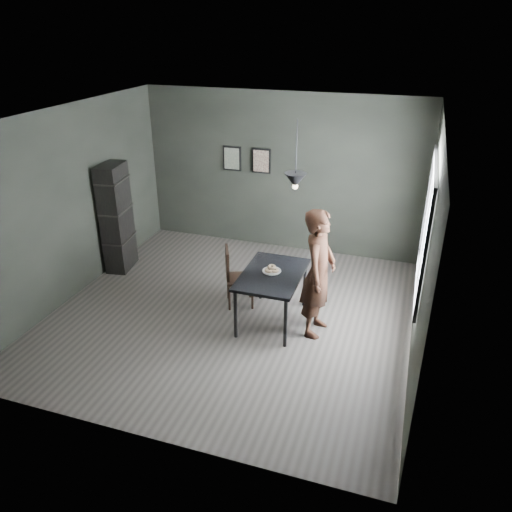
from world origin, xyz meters
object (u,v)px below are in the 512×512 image
(wood_chair, at_px, (234,273))
(shelf_unit, at_px, (116,218))
(cafe_table, at_px, (272,278))
(woman, at_px, (318,273))
(pendant_lamp, at_px, (295,180))
(white_plate, at_px, (272,271))

(wood_chair, bearing_deg, shelf_unit, 142.24)
(cafe_table, distance_m, woman, 0.68)
(woman, height_order, pendant_lamp, pendant_lamp)
(white_plate, height_order, wood_chair, wood_chair)
(wood_chair, distance_m, shelf_unit, 2.36)
(wood_chair, xyz_separation_m, pendant_lamp, (0.90, -0.16, 1.53))
(wood_chair, relative_size, shelf_unit, 0.50)
(shelf_unit, bearing_deg, wood_chair, -22.39)
(white_plate, relative_size, pendant_lamp, 0.27)
(shelf_unit, bearing_deg, woman, -22.51)
(white_plate, bearing_deg, pendant_lamp, 12.06)
(woman, bearing_deg, white_plate, 86.24)
(cafe_table, xyz_separation_m, woman, (0.64, -0.06, 0.21))
(pendant_lamp, bearing_deg, white_plate, -167.94)
(white_plate, distance_m, woman, 0.68)
(wood_chair, bearing_deg, white_plate, -43.43)
(woman, relative_size, wood_chair, 1.94)
(white_plate, height_order, pendant_lamp, pendant_lamp)
(shelf_unit, xyz_separation_m, pendant_lamp, (3.17, -0.70, 1.15))
(wood_chair, distance_m, pendant_lamp, 1.79)
(woman, bearing_deg, pendant_lamp, 72.84)
(white_plate, bearing_deg, woman, -8.47)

